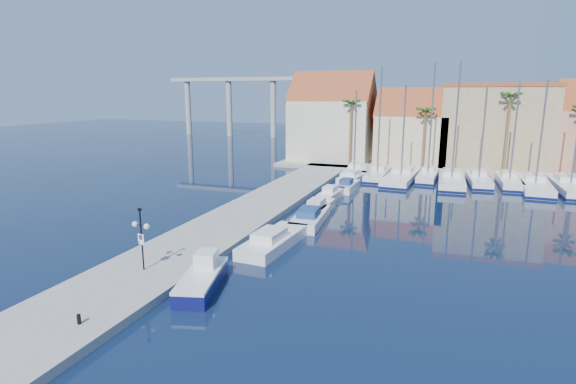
% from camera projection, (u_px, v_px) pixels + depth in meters
% --- Properties ---
extents(ground, '(260.00, 260.00, 0.00)m').
position_uv_depth(ground, '(288.00, 297.00, 24.05)').
color(ground, '#081732').
rests_on(ground, ground).
extents(quay_west, '(6.00, 77.00, 0.50)m').
position_uv_depth(quay_west, '(245.00, 215.00, 39.40)').
color(quay_west, gray).
rests_on(quay_west, ground).
extents(shore_north, '(54.00, 16.00, 0.50)m').
position_uv_depth(shore_north, '(468.00, 167.00, 64.61)').
color(shore_north, gray).
rests_on(shore_north, ground).
extents(lamp_post, '(1.27, 0.49, 3.76)m').
position_uv_depth(lamp_post, '(141.00, 230.00, 26.02)').
color(lamp_post, black).
rests_on(lamp_post, quay_west).
extents(bollard, '(0.18, 0.18, 0.46)m').
position_uv_depth(bollard, '(79.00, 319.00, 20.26)').
color(bollard, black).
rests_on(bollard, quay_west).
extents(fishing_boat, '(3.06, 5.57, 1.85)m').
position_uv_depth(fishing_boat, '(203.00, 278.00, 25.09)').
color(fishing_boat, '#0D104E').
rests_on(fishing_boat, ground).
extents(motorboat_west_0, '(2.89, 7.57, 1.40)m').
position_uv_depth(motorboat_west_0, '(273.00, 240.00, 31.81)').
color(motorboat_west_0, white).
rests_on(motorboat_west_0, ground).
extents(motorboat_west_1, '(2.78, 7.08, 1.40)m').
position_uv_depth(motorboat_west_1, '(310.00, 217.00, 37.70)').
color(motorboat_west_1, white).
rests_on(motorboat_west_1, ground).
extents(motorboat_west_2, '(1.81, 5.51, 1.40)m').
position_uv_depth(motorboat_west_2, '(318.00, 208.00, 40.85)').
color(motorboat_west_2, white).
rests_on(motorboat_west_2, ground).
extents(motorboat_west_3, '(1.91, 5.18, 1.40)m').
position_uv_depth(motorboat_west_3, '(331.00, 194.00, 46.47)').
color(motorboat_west_3, white).
rests_on(motorboat_west_3, ground).
extents(motorboat_west_4, '(1.79, 5.43, 1.40)m').
position_uv_depth(motorboat_west_4, '(347.00, 186.00, 50.37)').
color(motorboat_west_4, white).
rests_on(motorboat_west_4, ground).
extents(motorboat_west_5, '(2.78, 6.91, 1.40)m').
position_uv_depth(motorboat_west_5, '(353.00, 177.00, 55.72)').
color(motorboat_west_5, white).
rests_on(motorboat_west_5, ground).
extents(motorboat_west_6, '(2.65, 7.28, 1.40)m').
position_uv_depth(motorboat_west_6, '(361.00, 170.00, 60.57)').
color(motorboat_west_6, white).
rests_on(motorboat_west_6, ground).
extents(sailboat_0, '(2.71, 8.87, 11.02)m').
position_uv_depth(sailboat_0, '(355.00, 172.00, 59.03)').
color(sailboat_0, white).
rests_on(sailboat_0, ground).
extents(sailboat_1, '(2.60, 9.21, 13.81)m').
position_uv_depth(sailboat_1, '(378.00, 173.00, 57.54)').
color(sailboat_1, white).
rests_on(sailboat_1, ground).
extents(sailboat_2, '(3.98, 12.23, 11.63)m').
position_uv_depth(sailboat_2, '(402.00, 176.00, 55.78)').
color(sailboat_2, white).
rests_on(sailboat_2, ground).
extents(sailboat_3, '(2.53, 8.25, 14.20)m').
position_uv_depth(sailboat_3, '(428.00, 175.00, 56.17)').
color(sailboat_3, white).
rests_on(sailboat_3, ground).
extents(sailboat_4, '(3.23, 11.19, 14.14)m').
position_uv_depth(sailboat_4, '(451.00, 179.00, 53.67)').
color(sailboat_4, white).
rests_on(sailboat_4, ground).
extents(sailboat_5, '(3.02, 8.89, 11.41)m').
position_uv_depth(sailboat_5, '(478.00, 179.00, 53.74)').
color(sailboat_5, white).
rests_on(sailboat_5, ground).
extents(sailboat_6, '(2.62, 8.91, 11.91)m').
position_uv_depth(sailboat_6, '(509.00, 181.00, 52.90)').
color(sailboat_6, white).
rests_on(sailboat_6, ground).
extents(sailboat_7, '(3.36, 11.36, 12.13)m').
position_uv_depth(sailboat_7, '(535.00, 185.00, 50.76)').
color(sailboat_7, white).
rests_on(sailboat_7, ground).
extents(sailboat_8, '(3.37, 11.85, 13.01)m').
position_uv_depth(sailboat_8, '(569.00, 186.00, 50.12)').
color(sailboat_8, white).
rests_on(sailboat_8, ground).
extents(building_0, '(12.30, 9.00, 13.50)m').
position_uv_depth(building_0, '(332.00, 121.00, 69.08)').
color(building_0, beige).
rests_on(building_0, shore_north).
extents(building_1, '(10.30, 8.00, 11.00)m').
position_uv_depth(building_1, '(412.00, 131.00, 65.30)').
color(building_1, '#CBB88F').
rests_on(building_1, shore_north).
extents(building_2, '(14.20, 10.20, 11.50)m').
position_uv_depth(building_2, '(495.00, 126.00, 62.30)').
color(building_2, '#98865E').
rests_on(building_2, shore_north).
extents(palm_0, '(2.60, 2.60, 10.15)m').
position_uv_depth(palm_0, '(352.00, 105.00, 62.59)').
color(palm_0, brown).
rests_on(palm_0, shore_north).
extents(palm_1, '(2.60, 2.60, 9.15)m').
position_uv_depth(palm_1, '(426.00, 113.00, 59.43)').
color(palm_1, brown).
rests_on(palm_1, shore_north).
extents(palm_2, '(2.60, 2.60, 11.15)m').
position_uv_depth(palm_2, '(511.00, 99.00, 55.65)').
color(palm_2, brown).
rests_on(palm_2, shore_north).
extents(viaduct, '(48.00, 2.20, 14.45)m').
position_uv_depth(viaduct, '(254.00, 95.00, 110.14)').
color(viaduct, '#9E9E99').
rests_on(viaduct, ground).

